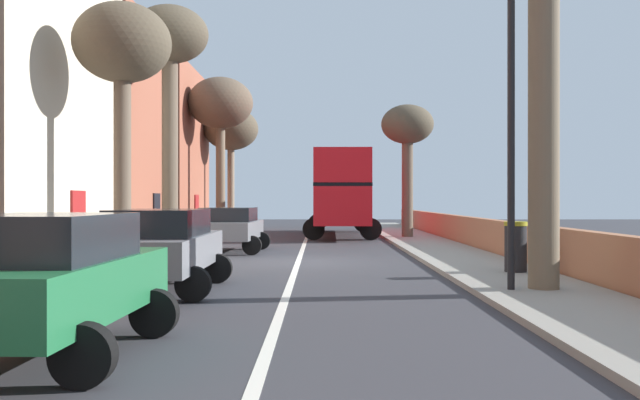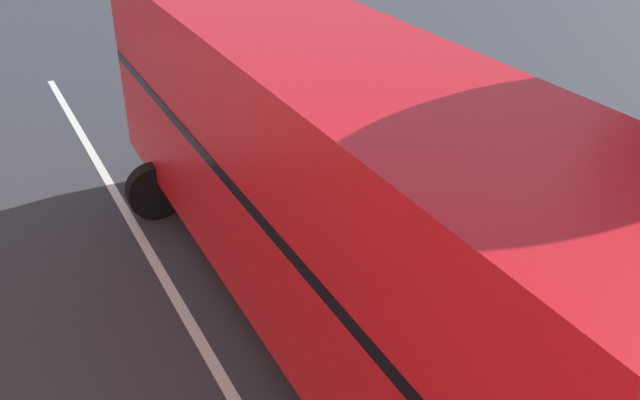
{
  "view_description": "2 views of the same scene",
  "coord_description": "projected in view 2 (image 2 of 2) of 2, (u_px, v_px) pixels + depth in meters",
  "views": [
    {
      "loc": [
        0.64,
        -20.01,
        1.85
      ],
      "look_at": [
        0.55,
        11.31,
        1.81
      ],
      "focal_mm": 38.27,
      "sensor_mm": 36.0,
      "label": 1
    },
    {
      "loc": [
        -2.07,
        7.32,
        6.31
      ],
      "look_at": [
        1.92,
        14.92,
        1.64
      ],
      "focal_mm": 39.72,
      "sensor_mm": 36.0,
      "label": 2
    }
  ],
  "objects": [
    {
      "name": "double_decker_bus",
      "position": [
        319.0,
        168.0,
        9.04
      ],
      "size": [
        3.69,
        11.54,
        4.06
      ],
      "color": "red",
      "rests_on": "ground"
    }
  ]
}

